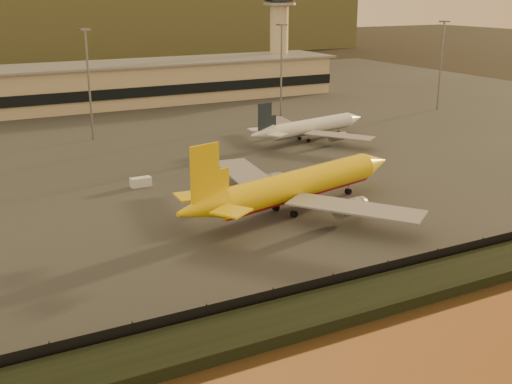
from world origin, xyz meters
TOP-DOWN VIEW (x-y plane):
  - ground at (0.00, 0.00)m, footprint 900.00×900.00m
  - embankment at (0.00, -17.00)m, footprint 320.00×7.00m
  - tarmac at (0.00, 95.00)m, footprint 320.00×220.00m
  - perimeter_fence at (0.00, -13.00)m, footprint 300.00×0.05m
  - terminal_building at (-14.52, 125.55)m, footprint 202.00×25.00m
  - control_tower at (70.00, 131.00)m, footprint 11.20×11.20m
  - apron_light_masts at (15.00, 75.00)m, footprint 152.20×12.20m
  - dhl_cargo_jet at (5.45, 13.92)m, footprint 45.25×43.48m
  - white_narrowbody_jet at (34.92, 55.71)m, footprint 35.40×34.02m
  - gse_vehicle_yellow at (23.24, 29.08)m, footprint 4.26×3.20m
  - gse_vehicle_white at (-12.20, 38.19)m, footprint 3.69×1.67m

SIDE VIEW (x-z plane):
  - ground at x=0.00m, z-range 0.00..0.00m
  - tarmac at x=0.00m, z-range 0.00..0.20m
  - embankment at x=0.00m, z-range 0.00..1.40m
  - gse_vehicle_white at x=-12.20m, z-range 0.20..1.86m
  - gse_vehicle_yellow at x=23.24m, z-range 0.20..1.95m
  - perimeter_fence at x=0.00m, z-range 0.20..2.40m
  - white_narrowbody_jet at x=34.92m, z-range -1.86..8.37m
  - dhl_cargo_jet at x=5.45m, z-range -2.55..11.09m
  - terminal_building at x=-14.52m, z-range -0.05..12.55m
  - apron_light_masts at x=15.00m, z-range 3.00..28.40m
  - control_tower at x=70.00m, z-range 3.91..39.41m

